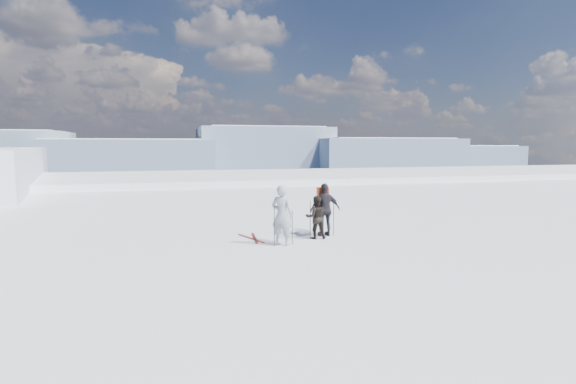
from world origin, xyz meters
name	(u,v)px	position (x,y,z in m)	size (l,w,h in m)	color
lake_basin	(230,247)	(0.00, 30.00, -6.50)	(820.00, 820.00, 71.62)	white
far_mountain_range	(200,155)	(29.60, 454.78, -7.19)	(770.00, 110.00, 53.00)	slate
skier_grey	(282,215)	(-2.20, 1.77, 0.99)	(0.72, 0.48, 1.99)	#9398A0
skier_dark	(316,217)	(-0.79, 2.47, 0.75)	(0.73, 0.57, 1.50)	black
skier_pack	(325,210)	(-0.32, 2.82, 0.95)	(1.11, 0.46, 1.90)	black
backpack	(323,175)	(-0.32, 3.07, 2.18)	(0.41, 0.23, 0.56)	#CE4413
ski_poles	(310,222)	(-1.08, 2.30, 0.64)	(2.46, 1.06, 1.36)	black
skis_loose	(253,238)	(-2.92, 3.04, 0.01)	(0.66, 1.70, 0.03)	black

